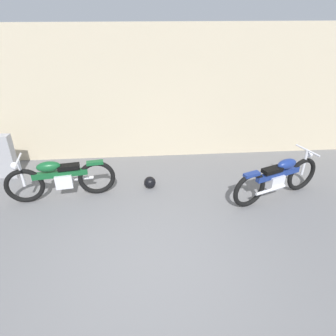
% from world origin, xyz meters
% --- Properties ---
extents(ground_plane, '(40.00, 40.00, 0.00)m').
position_xyz_m(ground_plane, '(0.00, 0.00, 0.00)').
color(ground_plane, slate).
extents(building_wall, '(18.00, 0.30, 3.28)m').
position_xyz_m(building_wall, '(0.00, 4.12, 1.64)').
color(building_wall, beige).
rests_on(building_wall, ground_plane).
extents(stone_marker, '(0.53, 0.26, 1.07)m').
position_xyz_m(stone_marker, '(-3.31, 3.15, 0.54)').
color(stone_marker, '#9E9EA3').
rests_on(stone_marker, ground_plane).
extents(helmet, '(0.26, 0.26, 0.26)m').
position_xyz_m(helmet, '(0.06, 2.39, 0.13)').
color(helmet, black).
rests_on(helmet, ground_plane).
extents(motorcycle_blue, '(2.08, 0.99, 0.99)m').
position_xyz_m(motorcycle_blue, '(2.72, 1.80, 0.47)').
color(motorcycle_blue, black).
rests_on(motorcycle_blue, ground_plane).
extents(motorcycle_green, '(2.21, 0.67, 1.00)m').
position_xyz_m(motorcycle_green, '(-1.80, 2.14, 0.48)').
color(motorcycle_green, black).
rests_on(motorcycle_green, ground_plane).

